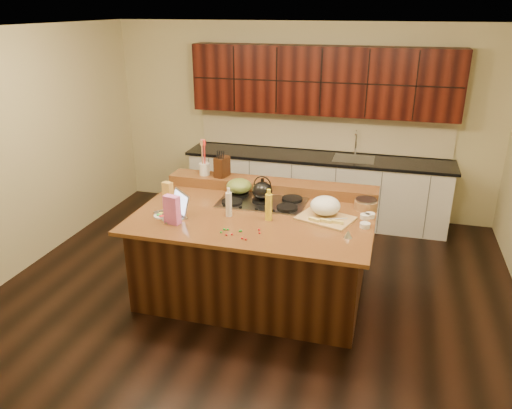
# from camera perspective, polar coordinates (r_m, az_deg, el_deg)

# --- Properties ---
(room) EXTENTS (5.52, 5.02, 2.72)m
(room) POSITION_cam_1_polar(r_m,az_deg,el_deg) (4.93, -0.16, 3.57)
(room) COLOR black
(room) RESTS_ON ground
(island) EXTENTS (2.40, 1.60, 0.92)m
(island) POSITION_cam_1_polar(r_m,az_deg,el_deg) (5.27, -0.15, -5.61)
(island) COLOR black
(island) RESTS_ON ground
(back_ledge) EXTENTS (2.40, 0.30, 0.12)m
(back_ledge) POSITION_cam_1_polar(r_m,az_deg,el_deg) (5.69, 1.76, 2.16)
(back_ledge) COLOR black
(back_ledge) RESTS_ON island
(cooktop) EXTENTS (0.92, 0.52, 0.05)m
(cooktop) POSITION_cam_1_polar(r_m,az_deg,el_deg) (5.34, 0.72, 0.32)
(cooktop) COLOR gray
(cooktop) RESTS_ON island
(back_counter) EXTENTS (3.70, 0.66, 2.40)m
(back_counter) POSITION_cam_1_polar(r_m,az_deg,el_deg) (7.06, 7.14, 5.98)
(back_counter) COLOR silver
(back_counter) RESTS_ON ground
(kettle) EXTENTS (0.24, 0.24, 0.19)m
(kettle) POSITION_cam_1_polar(r_m,az_deg,el_deg) (5.30, 0.73, 1.59)
(kettle) COLOR black
(kettle) RESTS_ON cooktop
(green_bowl) EXTENTS (0.28, 0.28, 0.15)m
(green_bowl) POSITION_cam_1_polar(r_m,az_deg,el_deg) (5.50, -1.95, 2.14)
(green_bowl) COLOR #5C702C
(green_bowl) RESTS_ON cooktop
(laptop) EXTENTS (0.43, 0.42, 0.23)m
(laptop) POSITION_cam_1_polar(r_m,az_deg,el_deg) (5.09, -9.25, -0.55)
(laptop) COLOR #B7B7BC
(laptop) RESTS_ON island
(oil_bottle) EXTENTS (0.09, 0.09, 0.27)m
(oil_bottle) POSITION_cam_1_polar(r_m,az_deg,el_deg) (4.88, 1.45, -0.31)
(oil_bottle) COLOR yellow
(oil_bottle) RESTS_ON island
(vinegar_bottle) EXTENTS (0.07, 0.07, 0.25)m
(vinegar_bottle) POSITION_cam_1_polar(r_m,az_deg,el_deg) (4.98, -3.13, 0.01)
(vinegar_bottle) COLOR silver
(vinegar_bottle) RESTS_ON island
(wooden_tray) EXTENTS (0.61, 0.53, 0.21)m
(wooden_tray) POSITION_cam_1_polar(r_m,az_deg,el_deg) (5.01, 7.93, -0.46)
(wooden_tray) COLOR tan
(wooden_tray) RESTS_ON island
(ramekin_a) EXTENTS (0.10, 0.10, 0.04)m
(ramekin_a) POSITION_cam_1_polar(r_m,az_deg,el_deg) (4.87, 12.35, -2.33)
(ramekin_a) COLOR white
(ramekin_a) RESTS_ON island
(ramekin_b) EXTENTS (0.11, 0.11, 0.04)m
(ramekin_b) POSITION_cam_1_polar(r_m,az_deg,el_deg) (5.11, 12.89, -1.21)
(ramekin_b) COLOR white
(ramekin_b) RESTS_ON island
(ramekin_c) EXTENTS (0.12, 0.12, 0.04)m
(ramekin_c) POSITION_cam_1_polar(r_m,az_deg,el_deg) (5.07, 12.37, -1.35)
(ramekin_c) COLOR white
(ramekin_c) RESTS_ON island
(strainer_bowl) EXTENTS (0.31, 0.31, 0.09)m
(strainer_bowl) POSITION_cam_1_polar(r_m,az_deg,el_deg) (5.30, 12.44, -0.04)
(strainer_bowl) COLOR #996B3F
(strainer_bowl) RESTS_ON island
(kitchen_timer) EXTENTS (0.10, 0.10, 0.07)m
(kitchen_timer) POSITION_cam_1_polar(r_m,az_deg,el_deg) (4.63, 10.48, -3.34)
(kitchen_timer) COLOR silver
(kitchen_timer) RESTS_ON island
(pink_bag) EXTENTS (0.17, 0.11, 0.28)m
(pink_bag) POSITION_cam_1_polar(r_m,az_deg,el_deg) (4.87, -9.57, -0.60)
(pink_bag) COLOR #E36BC0
(pink_bag) RESTS_ON island
(candy_plate) EXTENTS (0.20, 0.20, 0.01)m
(candy_plate) POSITION_cam_1_polar(r_m,az_deg,el_deg) (5.10, -10.62, -1.25)
(candy_plate) COLOR white
(candy_plate) RESTS_ON island
(package_box) EXTENTS (0.12, 0.10, 0.15)m
(package_box) POSITION_cam_1_polar(r_m,az_deg,el_deg) (5.64, -10.07, 1.79)
(package_box) COLOR #E7B651
(package_box) RESTS_ON island
(utensil_crock) EXTENTS (0.15, 0.15, 0.14)m
(utensil_crock) POSITION_cam_1_polar(r_m,az_deg,el_deg) (5.88, -5.91, 4.06)
(utensil_crock) COLOR white
(utensil_crock) RESTS_ON back_ledge
(knife_block) EXTENTS (0.16, 0.21, 0.23)m
(knife_block) POSITION_cam_1_polar(r_m,az_deg,el_deg) (5.79, -3.90, 4.33)
(knife_block) COLOR black
(knife_block) RESTS_ON back_ledge
(gumdrop_0) EXTENTS (0.02, 0.02, 0.02)m
(gumdrop_0) POSITION_cam_1_polar(r_m,az_deg,el_deg) (4.61, -3.40, -3.47)
(gumdrop_0) COLOR red
(gumdrop_0) RESTS_ON island
(gumdrop_1) EXTENTS (0.02, 0.02, 0.02)m
(gumdrop_1) POSITION_cam_1_polar(r_m,az_deg,el_deg) (4.71, -3.61, -2.86)
(gumdrop_1) COLOR #198C26
(gumdrop_1) RESTS_ON island
(gumdrop_2) EXTENTS (0.02, 0.02, 0.02)m
(gumdrop_2) POSITION_cam_1_polar(r_m,az_deg,el_deg) (4.63, 0.41, -3.26)
(gumdrop_2) COLOR red
(gumdrop_2) RESTS_ON island
(gumdrop_3) EXTENTS (0.02, 0.02, 0.02)m
(gumdrop_3) POSITION_cam_1_polar(r_m,az_deg,el_deg) (4.68, -1.72, -3.02)
(gumdrop_3) COLOR #198C26
(gumdrop_3) RESTS_ON island
(gumdrop_4) EXTENTS (0.02, 0.02, 0.02)m
(gumdrop_4) POSITION_cam_1_polar(r_m,az_deg,el_deg) (4.51, -1.19, -4.00)
(gumdrop_4) COLOR red
(gumdrop_4) RESTS_ON island
(gumdrop_5) EXTENTS (0.02, 0.02, 0.02)m
(gumdrop_5) POSITION_cam_1_polar(r_m,az_deg,el_deg) (4.72, -3.67, -2.82)
(gumdrop_5) COLOR #198C26
(gumdrop_5) RESTS_ON island
(gumdrop_6) EXTENTS (0.02, 0.02, 0.02)m
(gumdrop_6) POSITION_cam_1_polar(r_m,az_deg,el_deg) (4.70, 0.36, -2.88)
(gumdrop_6) COLOR red
(gumdrop_6) RESTS_ON island
(gumdrop_7) EXTENTS (0.02, 0.02, 0.02)m
(gumdrop_7) POSITION_cam_1_polar(r_m,az_deg,el_deg) (4.71, -3.25, -2.86)
(gumdrop_7) COLOR #198C26
(gumdrop_7) RESTS_ON island
(gumdrop_8) EXTENTS (0.02, 0.02, 0.02)m
(gumdrop_8) POSITION_cam_1_polar(r_m,az_deg,el_deg) (4.53, -1.58, -3.87)
(gumdrop_8) COLOR red
(gumdrop_8) RESTS_ON island
(gumdrop_9) EXTENTS (0.02, 0.02, 0.02)m
(gumdrop_9) POSITION_cam_1_polar(r_m,az_deg,el_deg) (4.66, -4.01, -3.18)
(gumdrop_9) COLOR #198C26
(gumdrop_9) RESTS_ON island
(gumdrop_10) EXTENTS (0.02, 0.02, 0.02)m
(gumdrop_10) POSITION_cam_1_polar(r_m,az_deg,el_deg) (4.61, -2.77, -3.42)
(gumdrop_10) COLOR red
(gumdrop_10) RESTS_ON island
(gumdrop_11) EXTENTS (0.02, 0.02, 0.02)m
(gumdrop_11) POSITION_cam_1_polar(r_m,az_deg,el_deg) (4.67, -1.87, -3.05)
(gumdrop_11) COLOR #198C26
(gumdrop_11) RESTS_ON island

